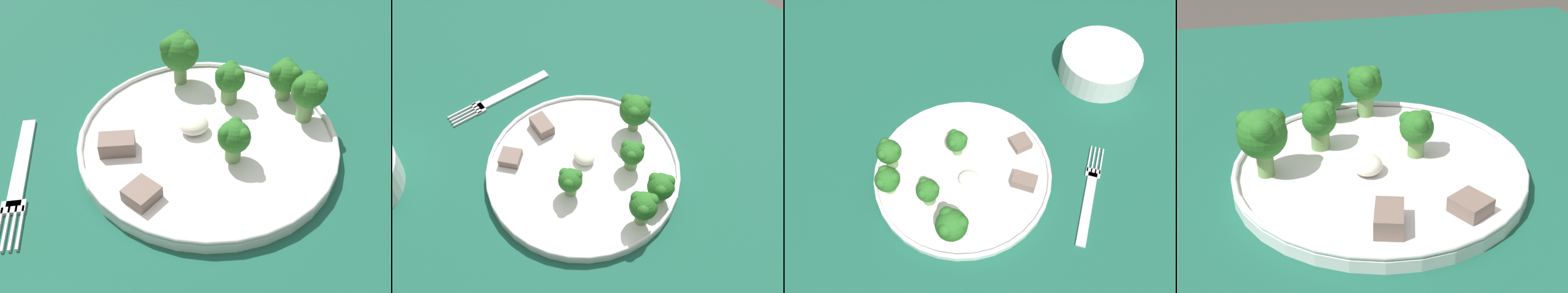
{
  "view_description": "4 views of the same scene",
  "coord_description": "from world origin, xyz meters",
  "views": [
    {
      "loc": [
        0.13,
        0.36,
        1.09
      ],
      "look_at": [
        0.01,
        0.04,
        0.76
      ],
      "focal_mm": 42.0,
      "sensor_mm": 36.0,
      "label": 1
    },
    {
      "loc": [
        -0.31,
        0.34,
        1.42
      ],
      "look_at": [
        -0.01,
        0.0,
        0.79
      ],
      "focal_mm": 50.0,
      "sensor_mm": 36.0,
      "label": 2
    },
    {
      "loc": [
        0.03,
        -0.35,
        1.39
      ],
      "look_at": [
        0.01,
        0.04,
        0.79
      ],
      "focal_mm": 42.0,
      "sensor_mm": 36.0,
      "label": 3
    },
    {
      "loc": [
        0.43,
        -0.09,
        1.03
      ],
      "look_at": [
        0.01,
        0.0,
        0.78
      ],
      "focal_mm": 50.0,
      "sensor_mm": 36.0,
      "label": 4
    }
  ],
  "objects": [
    {
      "name": "table",
      "position": [
        0.0,
        0.0,
        0.64
      ],
      "size": [
        1.14,
        1.03,
        0.74
      ],
      "color": "#195642",
      "rests_on": "ground_plane"
    },
    {
      "name": "dinner_plate",
      "position": [
        -0.02,
        0.02,
        0.74
      ],
      "size": [
        0.29,
        0.29,
        0.02
      ],
      "color": "white",
      "rests_on": "table"
    },
    {
      "name": "fork",
      "position": [
        0.19,
        -0.01,
        0.74
      ],
      "size": [
        0.06,
        0.18,
        0.0
      ],
      "color": "silver",
      "rests_on": "table"
    },
    {
      "name": "broccoli_floret_near_rim_left",
      "position": [
        -0.13,
        -0.02,
        0.78
      ],
      "size": [
        0.04,
        0.04,
        0.05
      ],
      "color": "#709E56",
      "rests_on": "dinner_plate"
    },
    {
      "name": "broccoli_floret_center_left",
      "position": [
        -0.02,
        -0.1,
        0.79
      ],
      "size": [
        0.05,
        0.05,
        0.07
      ],
      "color": "#709E56",
      "rests_on": "dinner_plate"
    },
    {
      "name": "broccoli_floret_back_left",
      "position": [
        -0.06,
        -0.04,
        0.78
      ],
      "size": [
        0.04,
        0.04,
        0.05
      ],
      "color": "#709E56",
      "rests_on": "dinner_plate"
    },
    {
      "name": "broccoli_floret_front_left",
      "position": [
        -0.03,
        0.06,
        0.78
      ],
      "size": [
        0.04,
        0.03,
        0.05
      ],
      "color": "#709E56",
      "rests_on": "dinner_plate"
    },
    {
      "name": "broccoli_floret_center_back",
      "position": [
        -0.13,
        0.02,
        0.79
      ],
      "size": [
        0.04,
        0.04,
        0.06
      ],
      "color": "#709E56",
      "rests_on": "dinner_plate"
    },
    {
      "name": "meat_slice_front_slice",
      "position": [
        0.08,
        -0.0,
        0.76
      ],
      "size": [
        0.04,
        0.03,
        0.02
      ],
      "color": "#756056",
      "rests_on": "dinner_plate"
    },
    {
      "name": "meat_slice_middle_slice",
      "position": [
        0.08,
        0.07,
        0.75
      ],
      "size": [
        0.04,
        0.04,
        0.01
      ],
      "color": "#756056",
      "rests_on": "dinner_plate"
    },
    {
      "name": "sauce_dollop",
      "position": [
        -0.01,
        -0.0,
        0.76
      ],
      "size": [
        0.03,
        0.03,
        0.02
      ],
      "color": "silver",
      "rests_on": "dinner_plate"
    }
  ]
}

